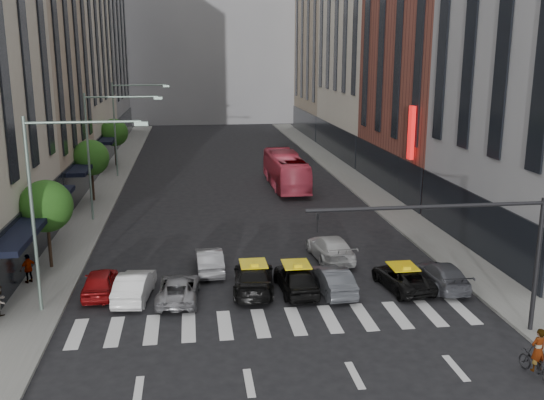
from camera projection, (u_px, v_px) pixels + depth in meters
name	position (u px, v px, depth m)	size (l,w,h in m)	color
ground	(288.00, 337.00, 25.88)	(160.00, 160.00, 0.00)	black
sidewalk_left	(104.00, 190.00, 53.25)	(3.00, 96.00, 0.15)	slate
sidewalk_right	(358.00, 183.00, 56.26)	(3.00, 96.00, 0.15)	slate
building_left_b	(20.00, 51.00, 47.79)	(8.00, 16.00, 24.00)	tan
building_left_d	(90.00, 29.00, 82.72)	(8.00, 18.00, 30.00)	gray
building_right_b	(436.00, 39.00, 51.05)	(8.00, 18.00, 26.00)	brown
building_right_d	(333.00, 38.00, 87.41)	(8.00, 18.00, 28.00)	tan
building_far	(209.00, 16.00, 103.50)	(30.00, 10.00, 36.00)	gray
tree_near	(46.00, 206.00, 33.11)	(2.88, 2.88, 4.95)	black
tree_mid	(91.00, 158.00, 48.52)	(2.88, 2.88, 4.95)	black
tree_far	(114.00, 133.00, 63.92)	(2.88, 2.88, 4.95)	black
streetlamp_near	(52.00, 189.00, 27.03)	(5.38, 0.25, 9.00)	gray
streetlamp_mid	(101.00, 140.00, 42.44)	(5.38, 0.25, 9.00)	gray
streetlamp_far	(124.00, 117.00, 57.85)	(5.38, 0.25, 9.00)	gray
traffic_signal	(477.00, 236.00, 24.88)	(10.10, 0.20, 6.00)	black
liberty_sign	(411.00, 133.00, 45.38)	(0.30, 0.70, 4.00)	red
car_red	(100.00, 282.00, 30.29)	(1.56, 3.87, 1.32)	maroon
car_white_front	(135.00, 286.00, 29.72)	(1.46, 4.20, 1.38)	white
car_silver	(178.00, 289.00, 29.63)	(1.95, 4.23, 1.17)	gray
taxi_left	(253.00, 277.00, 30.74)	(2.02, 4.96, 1.44)	black
taxi_center	(296.00, 278.00, 30.57)	(1.72, 4.29, 1.46)	black
car_grey_mid	(333.00, 280.00, 30.55)	(1.42, 4.07, 1.34)	#3F4146
taxi_right	(402.00, 278.00, 31.04)	(1.97, 4.27, 1.19)	black
car_grey_curb	(442.00, 275.00, 31.31)	(1.80, 4.42, 1.28)	#484A51
car_row2_left	(209.00, 260.00, 33.44)	(1.42, 4.07, 1.34)	#95969A
car_row2_right	(330.00, 248.00, 35.42)	(1.99, 4.91, 1.42)	silver
bus	(286.00, 170.00, 54.40)	(2.60, 11.11, 3.09)	#CC3C52
motorcycle	(536.00, 365.00, 22.58)	(0.64, 1.83, 0.96)	black
rider	(540.00, 332.00, 22.27)	(0.62, 0.40, 1.69)	gray
pedestrian_near	(0.00, 301.00, 27.26)	(0.75, 0.59, 1.55)	gray
pedestrian_far	(28.00, 268.00, 31.43)	(0.90, 0.38, 1.54)	gray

